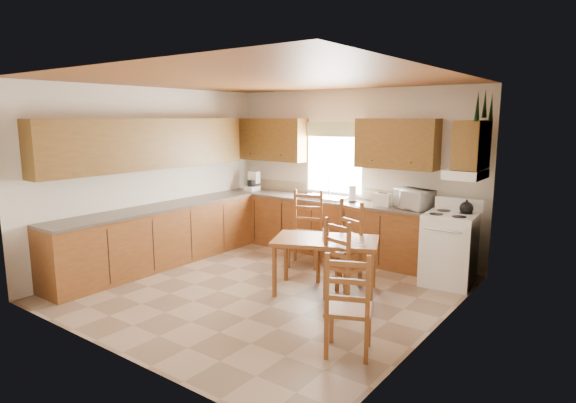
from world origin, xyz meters
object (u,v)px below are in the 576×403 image
Objects in this scene: microwave at (414,199)px; chair_near_left at (347,260)px; dining_table at (325,265)px; stove at (449,250)px; chair_far_left at (305,229)px; chair_far_right at (339,244)px; chair_near_right at (349,302)px.

chair_near_left is at bearing -77.55° from microwave.
stove is at bearing 23.04° from dining_table.
stove is 1.73m from dining_table.
stove is 1.98× the size of microwave.
chair_far_left is (-0.86, 0.78, 0.21)m from dining_table.
chair_far_left is (-1.25, 0.91, 0.05)m from chair_near_left.
dining_table is at bearing -69.71° from chair_far_right.
chair_near_left is (-0.80, -1.37, 0.04)m from stove.
chair_far_left is 0.97m from chair_far_right.
stove is at bearing -105.48° from chair_near_left.
microwave is 1.68m from chair_far_left.
chair_near_right is 0.90× the size of chair_far_left.
chair_far_left is 1.00× the size of chair_far_right.
chair_far_left is at bearing -21.43° from chair_near_left.
chair_near_right is 2.82m from chair_far_left.
chair_near_right is (1.06, -1.28, 0.16)m from dining_table.
microwave is at bearing 9.01° from chair_far_left.
microwave is 0.37× the size of dining_table.
chair_far_right is at bearing -147.70° from stove.
stove is 0.72× the size of dining_table.
chair_far_left is (-1.39, -0.79, -0.50)m from microwave.
chair_far_right is (-0.39, 0.47, 0.04)m from chair_near_left.
stove is 0.92× the size of chair_near_left.
chair_near_right reaches higher than dining_table.
dining_table is (-1.19, -1.25, -0.12)m from stove.
microwave reaches higher than chair_near_left.
chair_far_right reaches higher than dining_table.
microwave reaches higher than chair_far_right.
chair_far_left is (-2.05, -0.46, 0.09)m from stove.
chair_near_left is at bearing -41.43° from dining_table.
chair_near_left is 1.02× the size of chair_near_right.
dining_table is (-0.53, -1.57, -0.71)m from microwave.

